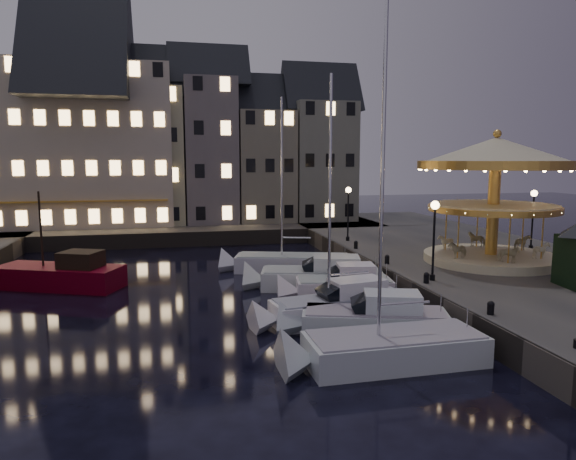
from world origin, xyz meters
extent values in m
plane|color=black|center=(0.00, 0.00, 0.00)|extent=(160.00, 160.00, 0.00)
cube|color=#474442|center=(14.00, 6.00, 0.65)|extent=(16.00, 56.00, 1.30)
cube|color=#474442|center=(-8.00, 28.00, 0.65)|extent=(44.00, 12.00, 1.30)
cube|color=#47423A|center=(6.00, 6.00, 0.65)|extent=(0.15, 44.00, 1.30)
cube|color=#47423A|center=(-6.00, 22.00, 0.65)|extent=(48.00, 0.15, 1.30)
cylinder|color=black|center=(7.20, 1.00, 1.45)|extent=(0.28, 0.28, 0.30)
cylinder|color=black|center=(7.20, 1.00, 3.20)|extent=(0.12, 0.12, 3.80)
sphere|color=#FFD18C|center=(7.20, 1.00, 5.25)|extent=(0.44, 0.44, 0.44)
cylinder|color=black|center=(7.20, 14.50, 1.45)|extent=(0.28, 0.28, 0.30)
cylinder|color=black|center=(7.20, 14.50, 3.20)|extent=(0.12, 0.12, 3.80)
sphere|color=#FFD18C|center=(7.20, 14.50, 5.25)|extent=(0.44, 0.44, 0.44)
cylinder|color=black|center=(18.50, 8.00, 1.45)|extent=(0.28, 0.28, 0.30)
cylinder|color=black|center=(18.50, 8.00, 3.20)|extent=(0.12, 0.12, 3.80)
sphere|color=#FFD18C|center=(18.50, 8.00, 5.25)|extent=(0.44, 0.44, 0.44)
cylinder|color=black|center=(6.60, -5.00, 1.50)|extent=(0.28, 0.28, 0.40)
sphere|color=black|center=(6.60, -5.00, 1.72)|extent=(0.30, 0.30, 0.30)
cylinder|color=black|center=(6.60, 0.50, 1.50)|extent=(0.28, 0.28, 0.40)
sphere|color=black|center=(6.60, 0.50, 1.72)|extent=(0.30, 0.30, 0.30)
cylinder|color=black|center=(6.60, 5.50, 1.50)|extent=(0.28, 0.28, 0.40)
sphere|color=black|center=(6.60, 5.50, 1.72)|extent=(0.30, 0.30, 0.30)
cylinder|color=black|center=(6.60, 11.00, 1.50)|extent=(0.28, 0.28, 0.40)
sphere|color=black|center=(6.60, 11.00, 1.72)|extent=(0.30, 0.30, 0.30)
cube|color=gray|center=(-19.50, 30.00, 6.80)|extent=(5.00, 8.00, 11.00)
cube|color=tan|center=(-14.05, 30.00, 7.30)|extent=(5.60, 8.00, 12.00)
cube|color=tan|center=(-8.00, 30.00, 7.80)|extent=(6.20, 8.00, 13.00)
cube|color=slate|center=(-2.25, 30.00, 8.30)|extent=(5.00, 8.00, 14.00)
cube|color=slate|center=(3.20, 30.00, 6.80)|extent=(5.60, 8.00, 11.00)
cube|color=slate|center=(9.25, 30.00, 7.30)|extent=(6.20, 8.00, 12.00)
cube|color=#C0B4A0|center=(-14.00, 30.00, 8.80)|extent=(16.00, 9.00, 15.00)
cube|color=silver|center=(1.99, -5.95, 0.45)|extent=(6.68, 2.65, 1.30)
cube|color=#928E9C|center=(1.99, -5.95, 1.12)|extent=(6.35, 2.44, 0.10)
cylinder|color=silver|center=(1.33, -5.96, 6.92)|extent=(0.14, 0.14, 11.63)
cube|color=silver|center=(2.39, -2.98, 0.45)|extent=(6.50, 3.80, 1.30)
cube|color=gray|center=(2.39, -2.98, 1.12)|extent=(6.16, 3.55, 0.10)
cube|color=silver|center=(3.09, -3.20, 1.55)|extent=(2.70, 2.17, 0.80)
cube|color=black|center=(1.91, -2.83, 1.45)|extent=(1.45, 1.69, 0.89)
cube|color=white|center=(1.69, -0.61, 0.45)|extent=(6.94, 3.00, 1.30)
cube|color=gray|center=(1.69, -0.61, 1.12)|extent=(6.59, 2.79, 0.10)
cube|color=white|center=(2.48, -0.49, 1.55)|extent=(2.75, 1.86, 0.80)
cube|color=black|center=(1.16, -0.69, 1.45)|extent=(1.35, 1.55, 0.92)
cylinder|color=silver|center=(1.02, -0.72, 5.62)|extent=(0.14, 0.14, 9.04)
cube|color=silver|center=(3.02, 2.95, 0.45)|extent=(5.42, 2.81, 1.30)
cube|color=gray|center=(3.02, 2.95, 1.12)|extent=(5.14, 2.61, 0.10)
cube|color=silver|center=(3.63, 2.85, 1.55)|extent=(2.18, 1.79, 0.80)
cube|color=black|center=(2.61, 3.02, 1.45)|extent=(1.15, 1.52, 0.83)
cube|color=silver|center=(2.48, 5.46, 0.45)|extent=(7.41, 4.05, 1.30)
cube|color=#909899|center=(2.48, 5.46, 1.12)|extent=(7.02, 3.78, 0.10)
cube|color=silver|center=(3.30, 5.25, 1.55)|extent=(3.04, 2.38, 0.80)
cube|color=black|center=(1.93, 5.61, 1.45)|extent=(1.57, 1.89, 0.95)
cube|color=silver|center=(1.88, 10.33, 0.45)|extent=(8.11, 4.42, 1.30)
cube|color=gray|center=(1.88, 10.33, 1.12)|extent=(7.68, 4.13, 0.10)
cylinder|color=silver|center=(1.13, 10.55, 6.33)|extent=(0.14, 0.14, 10.47)
cube|color=#630014|center=(-12.73, 9.03, 0.55)|extent=(7.86, 5.28, 1.50)
cube|color=black|center=(-11.34, 8.44, 1.75)|extent=(2.71, 2.50, 0.99)
cylinder|color=black|center=(-13.65, 9.42, 3.50)|extent=(0.12, 0.12, 4.47)
cylinder|color=beige|center=(13.06, 4.64, 1.55)|extent=(8.00, 8.00, 0.50)
cylinder|color=gold|center=(13.06, 4.64, 4.90)|extent=(0.70, 0.70, 6.20)
cylinder|color=beige|center=(13.06, 4.64, 4.80)|extent=(7.40, 7.40, 0.18)
cylinder|color=gold|center=(13.06, 4.64, 4.62)|extent=(7.68, 7.68, 0.35)
cone|color=beige|center=(13.06, 4.64, 8.10)|extent=(9.20, 9.20, 1.60)
cylinder|color=gold|center=(13.06, 4.64, 7.25)|extent=(9.20, 9.20, 0.50)
sphere|color=gold|center=(13.06, 4.64, 9.10)|extent=(0.50, 0.50, 0.50)
imported|color=beige|center=(15.74, 5.47, 2.30)|extent=(1.67, 1.21, 1.00)
camera|label=1|loc=(-5.86, -23.01, 7.58)|focal=32.00mm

